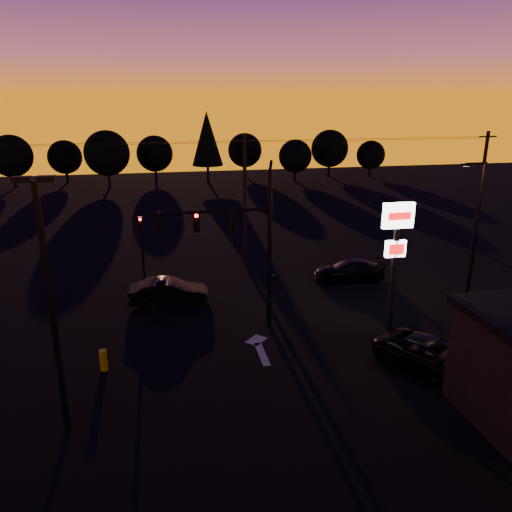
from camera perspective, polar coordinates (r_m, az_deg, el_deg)
The scene contains 23 objects.
ground at distance 22.72m, azimuth -0.03°, elevation -12.46°, with size 120.00×120.00×0.00m, color black.
lane_arrow at distance 24.22m, azimuth 0.37°, elevation -10.37°, with size 1.20×3.10×0.01m.
traffic_signal_mast at distance 24.40m, azimuth -2.07°, elevation 2.34°, with size 6.79×0.52×8.58m.
secondary_signal at distance 31.92m, azimuth -12.94°, elevation 1.79°, with size 0.30×0.31×4.35m.
parking_lot_light at distance 17.77m, azimuth -22.52°, elevation -4.01°, with size 1.25×0.30×9.14m.
pylon_sign at distance 24.27m, azimuth 15.70°, elevation 1.52°, with size 1.50×0.28×6.80m.
streetlight at distance 31.21m, azimuth 23.79°, elevation 3.30°, with size 1.55×0.35×8.00m.
utility_pole_1 at distance 34.42m, azimuth -1.28°, elevation 6.37°, with size 1.40×0.26×9.00m.
utility_pole_2 at distance 41.44m, azimuth 24.25°, elevation 6.78°, with size 1.40×0.26×9.00m.
power_wires at distance 33.85m, azimuth -1.32°, elevation 12.98°, with size 36.00×1.22×0.07m.
bollard at distance 23.16m, azimuth -17.04°, elevation -11.32°, with size 0.32×0.32×0.97m, color #CCD000.
tree_0 at distance 71.97m, azimuth -26.21°, elevation 10.22°, with size 5.36×5.36×6.74m.
tree_1 at distance 73.69m, azimuth -21.01°, elevation 10.50°, with size 4.54×4.54×5.71m.
tree_2 at distance 67.88m, azimuth -16.68°, elevation 11.19°, with size 5.77×5.78×7.26m.
tree_3 at distance 71.64m, azimuth -11.50°, elevation 11.39°, with size 4.95×4.95×6.22m.
tree_4 at distance 68.78m, azimuth -5.62°, elevation 13.22°, with size 4.18×4.18×9.50m.
tree_5 at distance 74.73m, azimuth -1.29°, elevation 11.99°, with size 4.95×4.95×6.22m.
tree_6 at distance 70.26m, azimuth 4.50°, elevation 11.30°, with size 4.54×4.54×5.71m.
tree_7 at distance 74.84m, azimuth 8.42°, elevation 12.06°, with size 5.36×5.36×6.74m.
tree_8 at distance 76.22m, azimuth 12.98°, elevation 11.19°, with size 4.12×4.12×5.19m.
car_mid at distance 29.07m, azimuth -9.94°, elevation -4.06°, with size 1.56×4.47×1.47m, color black.
car_right at distance 32.83m, azimuth 10.59°, elevation -1.65°, with size 1.84×4.53×1.32m, color black.
suv_parked at distance 23.33m, azimuth 19.60°, elevation -10.75°, with size 2.33×5.06×1.41m, color black.
Camera 1 is at (-3.78, -19.22, 11.50)m, focal length 35.00 mm.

